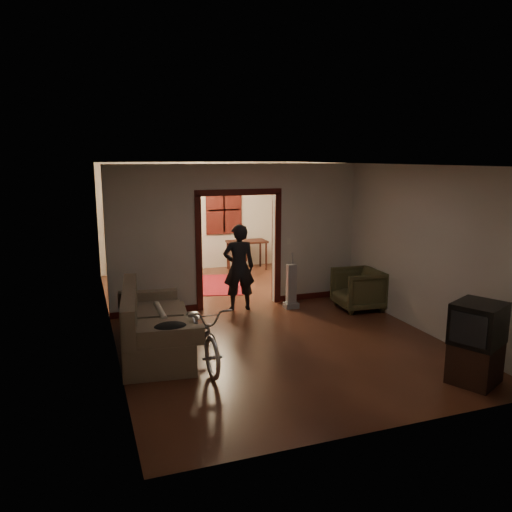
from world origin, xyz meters
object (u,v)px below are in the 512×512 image
bicycle (202,332)px  desk (247,255)px  sofa (157,320)px  locker (149,239)px  armchair (359,289)px  person (239,267)px

bicycle → desk: (2.55, 5.56, -0.08)m
sofa → locker: (0.59, 5.20, 0.41)m
sofa → armchair: size_ratio=2.49×
person → locker: bearing=-63.8°
sofa → armchair: 4.13m
sofa → locker: locker is taller
locker → sofa: bearing=-92.6°
sofa → armchair: bearing=19.0°
sofa → person: 2.46m
person → desk: bearing=-103.9°
sofa → armchair: (4.03, 0.88, -0.10)m
armchair → person: person is taller
bicycle → locker: 5.87m
locker → desk: size_ratio=1.77×
person → locker: locker is taller
sofa → desk: bearing=64.6°
sofa → bicycle: 0.85m
armchair → locker: size_ratio=0.48×
locker → desk: (2.50, -0.30, -0.53)m
bicycle → person: person is taller
person → desk: (1.26, 3.29, -0.46)m
person → locker: 3.79m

